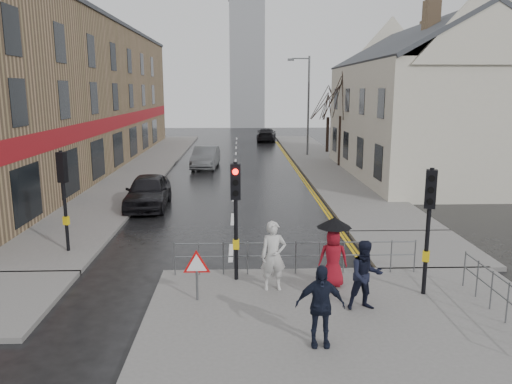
{
  "coord_description": "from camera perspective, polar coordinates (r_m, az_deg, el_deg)",
  "views": [
    {
      "loc": [
        0.32,
        -13.33,
        5.48
      ],
      "look_at": [
        0.87,
        3.37,
        2.04
      ],
      "focal_mm": 35.0,
      "sensor_mm": 36.0,
      "label": 1
    }
  ],
  "objects": [
    {
      "name": "pedestrian_with_umbrella",
      "position": [
        13.88,
        8.84,
        -6.34
      ],
      "size": [
        0.96,
        0.96,
        1.96
      ],
      "color": "maroon",
      "rests_on": "near_pavement"
    },
    {
      "name": "building_left_terrace",
      "position": [
        37.42,
        -21.47,
        10.1
      ],
      "size": [
        8.0,
        42.0,
        10.0
      ],
      "primitive_type": "cube",
      "color": "#927454",
      "rests_on": "ground"
    },
    {
      "name": "pedestrian_b",
      "position": [
        12.67,
        12.41,
        -9.3
      ],
      "size": [
        0.92,
        0.75,
        1.75
      ],
      "primitive_type": "imported",
      "rotation": [
        0.0,
        0.0,
        0.11
      ],
      "color": "black",
      "rests_on": "near_pavement"
    },
    {
      "name": "car_far",
      "position": [
        54.17,
        1.19,
        6.57
      ],
      "size": [
        2.42,
        5.05,
        1.42
      ],
      "primitive_type": "imported",
      "rotation": [
        0.0,
        0.0,
        3.05
      ],
      "color": "black",
      "rests_on": "ground"
    },
    {
      "name": "car_mid",
      "position": [
        35.63,
        -5.78,
        3.95
      ],
      "size": [
        1.92,
        4.7,
        1.51
      ],
      "primitive_type": "imported",
      "rotation": [
        0.0,
        0.0,
        -0.07
      ],
      "color": "#4B4D50",
      "rests_on": "ground"
    },
    {
      "name": "street_lamp",
      "position": [
        41.71,
        5.77,
        10.5
      ],
      "size": [
        1.83,
        0.25,
        8.0
      ],
      "color": "#595B5E",
      "rests_on": "right_pavement"
    },
    {
      "name": "building_right_cream",
      "position": [
        33.45,
        18.82,
        9.82
      ],
      "size": [
        9.0,
        16.4,
        10.1
      ],
      "color": "beige",
      "rests_on": "ground"
    },
    {
      "name": "tree_near",
      "position": [
        36.06,
        9.76,
        10.92
      ],
      "size": [
        2.4,
        2.4,
        6.58
      ],
      "color": "#2E2119",
      "rests_on": "right_pavement"
    },
    {
      "name": "church_tower",
      "position": [
        75.43,
        -1.04,
        14.3
      ],
      "size": [
        5.0,
        5.0,
        18.0
      ],
      "primitive_type": "cube",
      "color": "gray",
      "rests_on": "ground"
    },
    {
      "name": "left_pavement",
      "position": [
        37.36,
        -12.42,
        3.03
      ],
      "size": [
        4.0,
        44.0,
        0.14
      ],
      "primitive_type": "cube",
      "color": "#605E5B",
      "rests_on": "ground"
    },
    {
      "name": "warning_sign",
      "position": [
        12.96,
        -6.8,
        -8.49
      ],
      "size": [
        0.8,
        0.07,
        1.35
      ],
      "color": "#595B5E",
      "rests_on": "near_pavement"
    },
    {
      "name": "ground",
      "position": [
        14.42,
        -3.07,
        -10.74
      ],
      "size": [
        120.0,
        120.0,
        0.0
      ],
      "primitive_type": "plane",
      "color": "black",
      "rests_on": "ground"
    },
    {
      "name": "traffic_signal_far_left",
      "position": [
        17.6,
        -21.17,
        0.94
      ],
      "size": [
        0.34,
        0.33,
        3.4
      ],
      "color": "black",
      "rests_on": "left_pavement"
    },
    {
      "name": "tree_far",
      "position": [
        44.02,
        8.28,
        10.13
      ],
      "size": [
        2.4,
        2.4,
        5.64
      ],
      "color": "#2E2119",
      "rests_on": "right_pavement"
    },
    {
      "name": "car_parked",
      "position": [
        23.99,
        -12.23,
        0.08
      ],
      "size": [
        1.98,
        4.67,
        1.58
      ],
      "primitive_type": "imported",
      "rotation": [
        0.0,
        0.0,
        0.03
      ],
      "color": "black",
      "rests_on": "ground"
    },
    {
      "name": "pedestrian_a",
      "position": [
        13.55,
        2.0,
        -7.31
      ],
      "size": [
        0.73,
        0.51,
        1.9
      ],
      "primitive_type": "imported",
      "rotation": [
        0.0,
        0.0,
        0.09
      ],
      "color": "#BCBBB7",
      "rests_on": "near_pavement"
    },
    {
      "name": "pavement_bridge_right",
      "position": [
        18.29,
        18.06,
        -6.18
      ],
      "size": [
        4.0,
        4.2,
        0.14
      ],
      "primitive_type": "cube",
      "color": "#605E5B",
      "rests_on": "ground"
    },
    {
      "name": "pedestrian_d",
      "position": [
        10.83,
        7.33,
        -12.76
      ],
      "size": [
        1.06,
        0.47,
        1.78
      ],
      "primitive_type": "imported",
      "rotation": [
        0.0,
        0.0,
        -0.04
      ],
      "color": "black",
      "rests_on": "near_pavement"
    },
    {
      "name": "traffic_signal_near_left",
      "position": [
        13.86,
        -2.34,
        -0.98
      ],
      "size": [
        0.28,
        0.27,
        3.4
      ],
      "color": "black",
      "rests_on": "near_pavement"
    },
    {
      "name": "traffic_signal_near_right",
      "position": [
        13.6,
        19.19,
        -1.88
      ],
      "size": [
        0.34,
        0.33,
        3.4
      ],
      "color": "black",
      "rests_on": "near_pavement"
    },
    {
      "name": "right_pavement",
      "position": [
        39.21,
        7.2,
        3.6
      ],
      "size": [
        4.0,
        40.0,
        0.14
      ],
      "primitive_type": "cube",
      "color": "#605E5B",
      "rests_on": "ground"
    },
    {
      "name": "guard_railing_side",
      "position": [
        13.11,
        26.88,
        -10.42
      ],
      "size": [
        0.04,
        4.54,
        1.0
      ],
      "color": "#595B5E",
      "rests_on": "near_pavement"
    },
    {
      "name": "near_pavement",
      "position": [
        11.54,
        12.3,
        -16.63
      ],
      "size": [
        10.0,
        9.0,
        0.14
      ],
      "primitive_type": "cube",
      "color": "#605E5B",
      "rests_on": "ground"
    },
    {
      "name": "guard_railing_front",
      "position": [
        14.77,
        4.57,
        -6.65
      ],
      "size": [
        7.14,
        0.04,
        1.0
      ],
      "color": "#595B5E",
      "rests_on": "near_pavement"
    }
  ]
}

